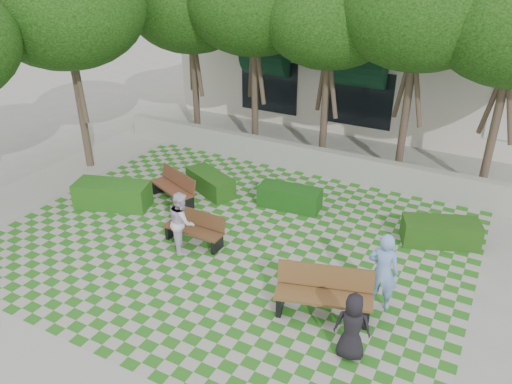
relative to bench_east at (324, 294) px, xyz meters
The scene contains 16 objects.
ground 3.26m from the bench_east, behind, with size 90.00×90.00×0.00m, color gray.
lawn 3.54m from the bench_east, 155.13° to the left, with size 12.00×12.00×0.00m, color #2B721E.
sidewalk_west 10.50m from the bench_east, behind, with size 2.00×12.00×0.01m, color #9E9B93.
retaining_wall 7.39m from the bench_east, 115.48° to the left, with size 15.00×0.36×0.90m, color #9E9B93.
bench_east is the anchor object (origin of this frame).
bench_mid 4.15m from the bench_east, 165.29° to the left, with size 1.66×0.58×0.87m.
bench_west 6.52m from the bench_east, 155.27° to the left, with size 1.84×1.19×0.92m.
hedge_east 4.40m from the bench_east, 67.19° to the left, with size 1.94×0.78×0.68m, color #1D4512.
hedge_midright 4.79m from the bench_east, 123.24° to the left, with size 1.84×0.74×0.64m, color #144512.
hedge_midleft 6.46m from the bench_east, 144.60° to the left, with size 1.81×0.73×0.63m, color #1C4713.
hedge_west 7.49m from the bench_east, 167.97° to the left, with size 2.19×0.88×0.77m, color #1F5115.
person_blue 1.34m from the bench_east, 39.10° to the left, with size 0.67×0.44×1.84m, color #7AA0DF.
person_dark 1.30m from the bench_east, 45.00° to the right, with size 0.70×0.46×1.44m, color black.
person_white 4.16m from the bench_east, behind, with size 0.79×0.62×1.64m, color silver.
tree_row 9.41m from the bench_east, 128.12° to the left, with size 17.70×13.40×7.41m.
building 14.86m from the bench_east, 98.78° to the left, with size 18.00×8.92×5.15m.
Camera 1 is at (5.88, -8.57, 7.21)m, focal length 35.00 mm.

